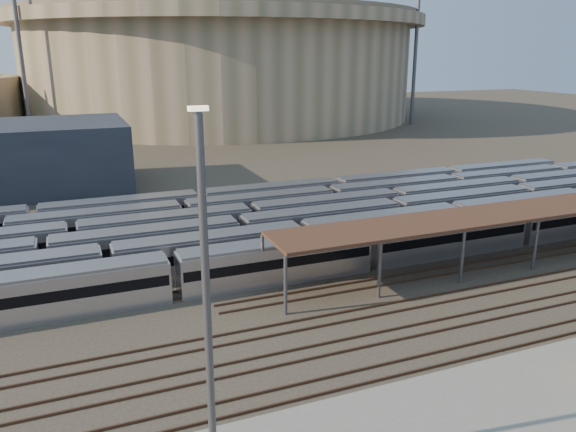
{
  "coord_description": "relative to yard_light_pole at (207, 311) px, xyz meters",
  "views": [
    {
      "loc": [
        -23.09,
        -36.73,
        20.33
      ],
      "look_at": [
        -3.48,
        12.0,
        4.8
      ],
      "focal_mm": 35.0,
      "sensor_mm": 36.0,
      "label": 1
    }
  ],
  "objects": [
    {
      "name": "ground",
      "position": [
        18.0,
        14.52,
        -9.29
      ],
      "size": [
        420.0,
        420.0,
        0.0
      ],
      "primitive_type": "plane",
      "color": "#383026",
      "rests_on": "ground"
    },
    {
      "name": "apron",
      "position": [
        13.0,
        -0.48,
        -9.19
      ],
      "size": [
        50.0,
        9.0,
        0.2
      ],
      "primitive_type": "cube",
      "color": "gray",
      "rests_on": "ground"
    },
    {
      "name": "subway_trains",
      "position": [
        16.18,
        33.02,
        -7.49
      ],
      "size": [
        127.85,
        23.9,
        3.6
      ],
      "color": "#BBBCC1",
      "rests_on": "ground"
    },
    {
      "name": "inspection_shed",
      "position": [
        40.0,
        18.52,
        -4.31
      ],
      "size": [
        60.3,
        6.0,
        5.3
      ],
      "color": "#525257",
      "rests_on": "ground"
    },
    {
      "name": "empty_tracks",
      "position": [
        18.0,
        9.52,
        -9.2
      ],
      "size": [
        170.0,
        9.62,
        0.18
      ],
      "color": "#4C3323",
      "rests_on": "ground"
    },
    {
      "name": "stadium",
      "position": [
        43.0,
        154.52,
        7.18
      ],
      "size": [
        124.0,
        124.0,
        32.5
      ],
      "color": "#9F876C",
      "rests_on": "ground"
    },
    {
      "name": "floodlight_0",
      "position": [
        -12.0,
        124.52,
        11.35
      ],
      "size": [
        4.0,
        1.0,
        38.4
      ],
      "color": "#525257",
      "rests_on": "ground"
    },
    {
      "name": "floodlight_2",
      "position": [
        88.0,
        114.52,
        11.35
      ],
      "size": [
        4.0,
        1.0,
        38.4
      ],
      "color": "#525257",
      "rests_on": "ground"
    },
    {
      "name": "floodlight_3",
      "position": [
        8.0,
        174.52,
        11.35
      ],
      "size": [
        4.0,
        1.0,
        38.4
      ],
      "color": "#525257",
      "rests_on": "ground"
    },
    {
      "name": "yard_light_pole",
      "position": [
        0.0,
        0.0,
        0.0
      ],
      "size": [
        0.81,
        0.36,
        18.02
      ],
      "color": "#525257",
      "rests_on": "apron"
    }
  ]
}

